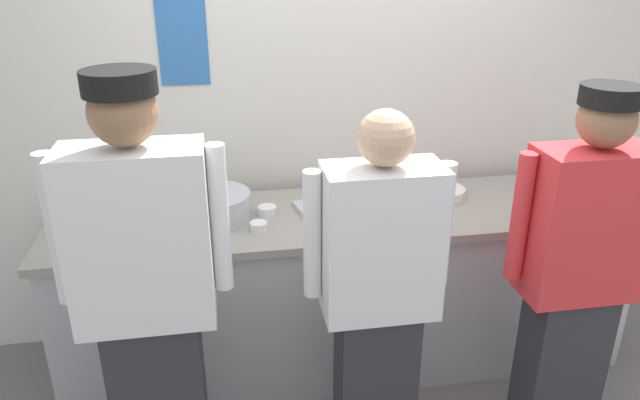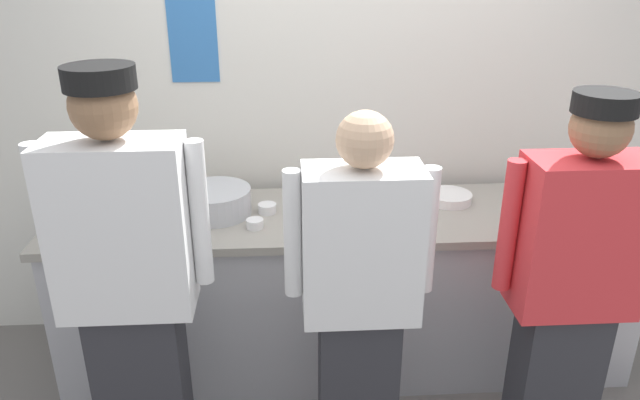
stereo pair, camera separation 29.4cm
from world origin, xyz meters
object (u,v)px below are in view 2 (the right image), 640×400
(chef_far_right, at_px, (570,286))
(deli_cup, at_px, (563,214))
(mixing_bowl_steel, at_px, (215,201))
(chef_center, at_px, (360,297))
(plate_stack_rear, at_px, (585,205))
(ramekin_orange_sauce, at_px, (267,208))
(sheet_tray, at_px, (348,210))
(chef_near_left, at_px, (129,283))
(ramekin_green_sauce, at_px, (255,223))
(ramekin_red_sauce, at_px, (178,198))
(plate_stack_front, at_px, (449,198))
(squeeze_bottle_primary, at_px, (119,198))

(chef_far_right, distance_m, deli_cup, 0.59)
(mixing_bowl_steel, relative_size, deli_cup, 3.64)
(chef_center, distance_m, plate_stack_rear, 1.39)
(chef_far_right, height_order, mixing_bowl_steel, chef_far_right)
(ramekin_orange_sauce, bearing_deg, sheet_tray, -2.25)
(chef_near_left, distance_m, ramekin_green_sauce, 0.73)
(chef_far_right, xyz_separation_m, mixing_bowl_steel, (-1.45, 0.77, 0.07))
(mixing_bowl_steel, xyz_separation_m, ramekin_orange_sauce, (0.26, -0.01, -0.04))
(mixing_bowl_steel, relative_size, ramekin_red_sauce, 3.92)
(plate_stack_front, bearing_deg, mixing_bowl_steel, -176.50)
(squeeze_bottle_primary, xyz_separation_m, ramekin_orange_sauce, (0.72, -0.01, -0.07))
(sheet_tray, distance_m, ramekin_green_sauce, 0.48)
(chef_far_right, bearing_deg, squeeze_bottle_primary, 157.99)
(chef_far_right, height_order, deli_cup, chef_far_right)
(plate_stack_front, height_order, mixing_bowl_steel, mixing_bowl_steel)
(mixing_bowl_steel, bearing_deg, plate_stack_front, 3.50)
(ramekin_red_sauce, bearing_deg, chef_center, -46.74)
(ramekin_red_sauce, relative_size, deli_cup, 0.93)
(chef_far_right, bearing_deg, ramekin_green_sauce, 154.56)
(sheet_tray, xyz_separation_m, ramekin_red_sauce, (-0.86, 0.18, 0.01))
(mixing_bowl_steel, distance_m, ramekin_green_sauce, 0.27)
(squeeze_bottle_primary, distance_m, ramekin_green_sauce, 0.69)
(plate_stack_rear, distance_m, ramekin_green_sauce, 1.65)
(chef_near_left, relative_size, mixing_bowl_steel, 4.85)
(ramekin_red_sauce, bearing_deg, plate_stack_front, -3.48)
(plate_stack_front, bearing_deg, chef_near_left, -150.29)
(squeeze_bottle_primary, distance_m, deli_cup, 2.13)
(mixing_bowl_steel, distance_m, squeeze_bottle_primary, 0.46)
(chef_near_left, bearing_deg, chef_center, 0.96)
(chef_center, relative_size, sheet_tray, 3.33)
(squeeze_bottle_primary, height_order, ramekin_orange_sauce, squeeze_bottle_primary)
(plate_stack_front, relative_size, ramekin_green_sauce, 2.82)
(chef_far_right, relative_size, deli_cup, 16.60)
(plate_stack_front, distance_m, mixing_bowl_steel, 1.20)
(squeeze_bottle_primary, distance_m, ramekin_orange_sauce, 0.72)
(chef_far_right, height_order, squeeze_bottle_primary, chef_far_right)
(mixing_bowl_steel, height_order, deli_cup, mixing_bowl_steel)
(plate_stack_rear, height_order, deli_cup, deli_cup)
(sheet_tray, bearing_deg, mixing_bowl_steel, 178.11)
(chef_near_left, height_order, plate_stack_front, chef_near_left)
(ramekin_red_sauce, bearing_deg, plate_stack_rear, -6.20)
(sheet_tray, bearing_deg, ramekin_green_sauce, -161.21)
(ramekin_green_sauce, xyz_separation_m, ramekin_orange_sauce, (0.05, 0.17, 0.00))
(chef_far_right, distance_m, mixing_bowl_steel, 1.65)
(chef_near_left, height_order, plate_stack_rear, chef_near_left)
(ramekin_orange_sauce, relative_size, deli_cup, 0.92)
(sheet_tray, xyz_separation_m, ramekin_orange_sauce, (-0.40, 0.02, 0.01))
(chef_near_left, distance_m, plate_stack_front, 1.65)
(ramekin_orange_sauce, distance_m, ramekin_red_sauce, 0.49)
(chef_far_right, relative_size, plate_stack_rear, 7.40)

